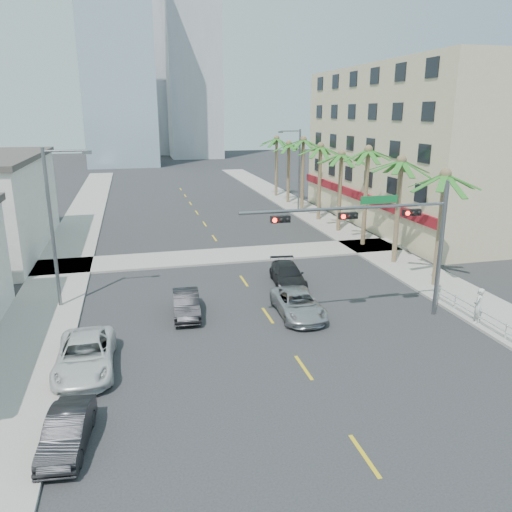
{
  "coord_description": "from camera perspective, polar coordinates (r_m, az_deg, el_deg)",
  "views": [
    {
      "loc": [
        -6.76,
        -14.53,
        10.79
      ],
      "look_at": [
        -0.69,
        9.87,
        3.5
      ],
      "focal_mm": 35.0,
      "sensor_mm": 36.0,
      "label": 1
    }
  ],
  "objects": [
    {
      "name": "tower_far_left",
      "position": [
        110.33,
        -15.71,
        22.49
      ],
      "size": [
        14.0,
        14.0,
        48.0
      ],
      "primitive_type": "cube",
      "color": "#99B2C6",
      "rests_on": "ground"
    },
    {
      "name": "car_lane_center",
      "position": [
        27.49,
        4.83,
        -5.48
      ],
      "size": [
        2.42,
        4.94,
        1.35
      ],
      "primitive_type": "imported",
      "rotation": [
        0.0,
        0.0,
        -0.04
      ],
      "color": "#B1B1B5",
      "rests_on": "ground"
    },
    {
      "name": "car_lane_right",
      "position": [
        32.23,
        3.64,
        -2.16
      ],
      "size": [
        2.4,
        4.83,
        1.35
      ],
      "primitive_type": "imported",
      "rotation": [
        0.0,
        0.0,
        -0.11
      ],
      "color": "black",
      "rests_on": "ground"
    },
    {
      "name": "palm_tree_1",
      "position": [
        36.81,
        16.3,
        10.3
      ],
      "size": [
        4.8,
        4.8,
        8.16
      ],
      "color": "brown",
      "rests_on": "ground"
    },
    {
      "name": "guardrail",
      "position": [
        28.55,
        24.13,
        -6.08
      ],
      "size": [
        0.08,
        8.08,
        1.0
      ],
      "color": "silver",
      "rests_on": "ground"
    },
    {
      "name": "car_parked_mid",
      "position": [
        18.59,
        -20.77,
        -18.23
      ],
      "size": [
        1.69,
        3.81,
        1.22
      ],
      "primitive_type": "imported",
      "rotation": [
        0.0,
        0.0,
        -0.11
      ],
      "color": "black",
      "rests_on": "ground"
    },
    {
      "name": "car_lane_left",
      "position": [
        27.7,
        -7.98,
        -5.45
      ],
      "size": [
        1.65,
        4.09,
        1.32
      ],
      "primitive_type": "imported",
      "rotation": [
        0.0,
        0.0,
        -0.06
      ],
      "color": "black",
      "rests_on": "ground"
    },
    {
      "name": "tower_far_right",
      "position": [
        126.99,
        -7.34,
        24.75
      ],
      "size": [
        12.0,
        12.0,
        60.0
      ],
      "primitive_type": "cube",
      "color": "#ADADB2",
      "rests_on": "ground"
    },
    {
      "name": "tower_far_center",
      "position": [
        139.96,
        -13.18,
        19.95
      ],
      "size": [
        16.0,
        16.0,
        42.0
      ],
      "primitive_type": "cube",
      "color": "#ADADB2",
      "rests_on": "ground"
    },
    {
      "name": "palm_tree_2",
      "position": [
        41.35,
        12.71,
        11.61
      ],
      "size": [
        4.8,
        4.8,
        8.52
      ],
      "color": "brown",
      "rests_on": "ground"
    },
    {
      "name": "car_parked_far",
      "position": [
        23.02,
        -18.95,
        -10.72
      ],
      "size": [
        2.43,
        5.2,
        1.44
      ],
      "primitive_type": "imported",
      "rotation": [
        0.0,
        0.0,
        -0.01
      ],
      "color": "silver",
      "rests_on": "ground"
    },
    {
      "name": "palm_tree_5",
      "position": [
        55.73,
        5.44,
        13.0
      ],
      "size": [
        4.8,
        4.8,
        8.52
      ],
      "color": "brown",
      "rests_on": "ground"
    },
    {
      "name": "streetlight_left",
      "position": [
        29.41,
        -22.0,
        3.74
      ],
      "size": [
        2.55,
        0.25,
        9.0
      ],
      "color": "slate",
      "rests_on": "ground"
    },
    {
      "name": "sidewalk_right",
      "position": [
        40.73,
        14.04,
        0.42
      ],
      "size": [
        4.0,
        120.0,
        0.15
      ],
      "primitive_type": "cube",
      "color": "gray",
      "rests_on": "ground"
    },
    {
      "name": "sidewalk_left",
      "position": [
        36.53,
        -21.55,
        -2.06
      ],
      "size": [
        4.0,
        120.0,
        0.15
      ],
      "primitive_type": "cube",
      "color": "gray",
      "rests_on": "ground"
    },
    {
      "name": "palm_tree_3",
      "position": [
        46.11,
        9.75,
        11.33
      ],
      "size": [
        4.8,
        4.8,
        7.8
      ],
      "color": "brown",
      "rests_on": "ground"
    },
    {
      "name": "streetlight_right",
      "position": [
        55.75,
        4.77,
        10.21
      ],
      "size": [
        2.55,
        0.25,
        9.0
      ],
      "color": "slate",
      "rests_on": "ground"
    },
    {
      "name": "palm_tree_6",
      "position": [
        60.69,
        3.77,
        12.63
      ],
      "size": [
        4.8,
        4.8,
        7.8
      ],
      "color": "brown",
      "rests_on": "ground"
    },
    {
      "name": "traffic_signal_mast",
      "position": [
        26.37,
        14.85,
        3.08
      ],
      "size": [
        11.12,
        0.54,
        7.2
      ],
      "color": "slate",
      "rests_on": "ground"
    },
    {
      "name": "palm_tree_7",
      "position": [
        65.64,
        2.37,
        13.22
      ],
      "size": [
        4.8,
        4.8,
        8.16
      ],
      "color": "brown",
      "rests_on": "ground"
    },
    {
      "name": "pedestrian",
      "position": [
        28.5,
        24.05,
        -5.18
      ],
      "size": [
        0.82,
        0.79,
        1.9
      ],
      "primitive_type": "imported",
      "rotation": [
        0.0,
        0.0,
        3.82
      ],
      "color": "silver",
      "rests_on": "sidewalk_right"
    },
    {
      "name": "sidewalk_cross",
      "position": [
        38.67,
        -3.33,
        0.05
      ],
      "size": [
        80.0,
        4.0,
        0.15
      ],
      "primitive_type": "cube",
      "color": "gray",
      "rests_on": "ground"
    },
    {
      "name": "palm_tree_4",
      "position": [
        50.88,
        7.4,
        12.25
      ],
      "size": [
        4.8,
        4.8,
        8.16
      ],
      "color": "brown",
      "rests_on": "ground"
    },
    {
      "name": "palm_tree_0",
      "position": [
        32.48,
        20.83,
        8.57
      ],
      "size": [
        4.8,
        4.8,
        7.8
      ],
      "color": "brown",
      "rests_on": "ground"
    },
    {
      "name": "ground",
      "position": [
        19.32,
        9.57,
        -18.04
      ],
      "size": [
        260.0,
        260.0,
        0.0
      ],
      "primitive_type": "plane",
      "color": "#262628",
      "rests_on": "ground"
    },
    {
      "name": "building_right",
      "position": [
        53.11,
        19.28,
        11.73
      ],
      "size": [
        15.25,
        28.0,
        15.0
      ],
      "color": "#C9B88D",
      "rests_on": "ground"
    }
  ]
}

